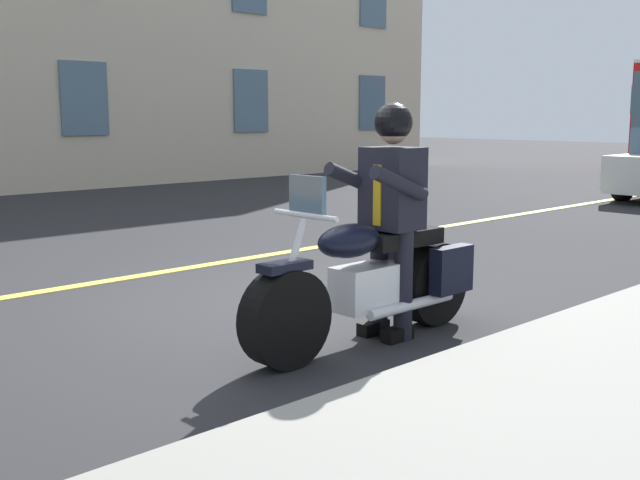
% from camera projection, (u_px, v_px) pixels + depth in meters
% --- Properties ---
extents(ground_plane, '(80.00, 80.00, 0.00)m').
position_uv_depth(ground_plane, '(279.00, 309.00, 6.59)').
color(ground_plane, '#28282B').
extents(lane_center_stripe, '(60.00, 0.16, 0.01)m').
position_uv_depth(lane_center_stripe, '(156.00, 273.00, 8.02)').
color(lane_center_stripe, '#E5DB4C').
rests_on(lane_center_stripe, ground_plane).
extents(motorcycle_main, '(2.21, 0.60, 1.26)m').
position_uv_depth(motorcycle_main, '(373.00, 281.00, 5.56)').
color(motorcycle_main, black).
rests_on(motorcycle_main, ground_plane).
extents(rider_main, '(0.62, 0.54, 1.74)m').
position_uv_depth(rider_main, '(391.00, 200.00, 5.60)').
color(rider_main, black).
rests_on(rider_main, ground_plane).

